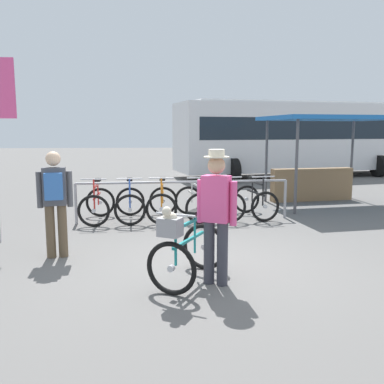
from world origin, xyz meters
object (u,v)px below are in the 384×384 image
at_px(racked_bike_blue, 130,204).
at_px(market_stall, 321,151).
at_px(racked_bike_black, 255,201).
at_px(racked_bike_teal, 225,202).
at_px(bus_distant, 295,135).
at_px(racked_bike_orange, 162,203).
at_px(pedestrian_with_backpack, 55,198).
at_px(featured_bicycle, 185,248).
at_px(racked_bike_red, 97,205).
at_px(person_with_featured_bike, 216,211).
at_px(racked_bike_white, 194,202).

relative_size(racked_bike_blue, market_stall, 0.34).
xyz_separation_m(racked_bike_blue, racked_bike_black, (2.79, 0.20, -0.00)).
xyz_separation_m(racked_bike_teal, bus_distant, (4.13, 8.28, 1.37)).
distance_m(racked_bike_orange, racked_bike_black, 2.10).
distance_m(racked_bike_blue, pedestrian_with_backpack, 2.82).
bearing_deg(featured_bicycle, racked_bike_orange, 94.57).
bearing_deg(pedestrian_with_backpack, racked_bike_teal, 42.52).
height_order(racked_bike_black, featured_bicycle, featured_bicycle).
height_order(racked_bike_red, person_with_featured_bike, person_with_featured_bike).
height_order(person_with_featured_bike, market_stall, market_stall).
bearing_deg(racked_bike_red, racked_bike_teal, 4.02).
bearing_deg(racked_bike_white, featured_bicycle, -95.52).
xyz_separation_m(featured_bicycle, pedestrian_with_backpack, (-1.92, 1.27, 0.45)).
distance_m(racked_bike_red, bus_distant, 11.03).
relative_size(racked_bike_orange, bus_distant, 0.11).
xyz_separation_m(racked_bike_red, person_with_featured_bike, (2.10, -3.84, 0.58)).
height_order(racked_bike_white, bus_distant, bus_distant).
height_order(racked_bike_white, featured_bicycle, featured_bicycle).
bearing_deg(bus_distant, pedestrian_with_backpack, -122.89).
bearing_deg(person_with_featured_bike, racked_bike_red, 118.70).
relative_size(racked_bike_red, person_with_featured_bike, 0.64).
height_order(racked_bike_blue, pedestrian_with_backpack, pedestrian_with_backpack).
xyz_separation_m(racked_bike_red, racked_bike_teal, (2.79, 0.20, 0.00)).
bearing_deg(featured_bicycle, racked_bike_teal, 74.95).
bearing_deg(person_with_featured_bike, market_stall, 58.93).
relative_size(racked_bike_red, racked_bike_black, 0.93).
height_order(racked_bike_orange, featured_bicycle, featured_bicycle).
xyz_separation_m(featured_bicycle, market_stall, (3.88, 5.78, 0.91)).
height_order(racked_bike_red, market_stall, market_stall).
xyz_separation_m(featured_bicycle, person_with_featured_bike, (0.39, -0.01, 0.46)).
relative_size(featured_bicycle, bus_distant, 0.12).
xyz_separation_m(racked_bike_blue, pedestrian_with_backpack, (-0.91, -2.61, 0.57)).
xyz_separation_m(racked_bike_white, featured_bicycle, (-0.38, -3.98, 0.12)).
xyz_separation_m(racked_bike_black, featured_bicycle, (-1.78, -4.08, 0.12)).
relative_size(racked_bike_white, racked_bike_black, 1.02).
relative_size(pedestrian_with_backpack, market_stall, 0.48).
bearing_deg(racked_bike_teal, racked_bike_blue, -175.98).
height_order(racked_bike_black, market_stall, market_stall).
bearing_deg(person_with_featured_bike, featured_bicycle, 178.76).
bearing_deg(racked_bike_blue, bus_distant, 53.55).
bearing_deg(racked_bike_blue, racked_bike_teal, 4.02).
distance_m(racked_bike_red, racked_bike_white, 2.10).
relative_size(racked_bike_black, pedestrian_with_backpack, 0.73).
height_order(racked_bike_teal, featured_bicycle, featured_bicycle).
distance_m(pedestrian_with_backpack, bus_distant, 13.16).
bearing_deg(pedestrian_with_backpack, racked_bike_white, 49.56).
bearing_deg(racked_bike_blue, racked_bike_black, 4.02).
relative_size(racked_bike_white, market_stall, 0.36).
bearing_deg(racked_bike_orange, racked_bike_red, -175.98).
xyz_separation_m(racked_bike_red, featured_bicycle, (1.71, -3.83, 0.12)).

